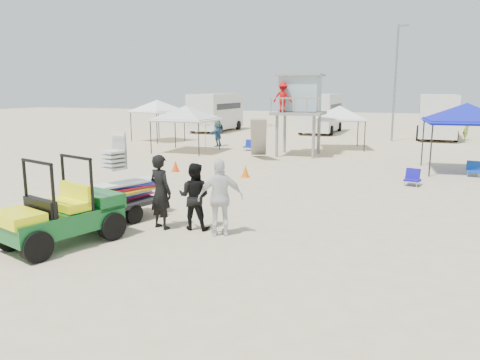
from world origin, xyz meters
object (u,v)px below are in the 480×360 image
(man_left, at_px, (161,192))
(lifeguard_tower, at_px, (298,96))
(surf_trailer, at_px, (118,189))
(utility_cart, at_px, (58,206))
(canopy_blue, at_px, (467,106))

(man_left, distance_m, lifeguard_tower, 15.26)
(lifeguard_tower, bearing_deg, surf_trailer, -95.50)
(utility_cart, xyz_separation_m, lifeguard_tower, (1.43, 17.13, 2.29))
(surf_trailer, bearing_deg, canopy_blue, 51.14)
(man_left, distance_m, canopy_blue, 14.77)
(utility_cart, relative_size, canopy_blue, 0.84)
(man_left, xyz_separation_m, canopy_blue, (8.08, 12.21, 1.92))
(surf_trailer, xyz_separation_m, lifeguard_tower, (1.43, 14.79, 2.35))
(utility_cart, distance_m, man_left, 2.54)
(surf_trailer, distance_m, man_left, 1.55)
(lifeguard_tower, height_order, canopy_blue, lifeguard_tower)
(man_left, relative_size, canopy_blue, 0.56)
(lifeguard_tower, bearing_deg, man_left, -89.65)
(man_left, height_order, lifeguard_tower, lifeguard_tower)
(utility_cart, height_order, lifeguard_tower, lifeguard_tower)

